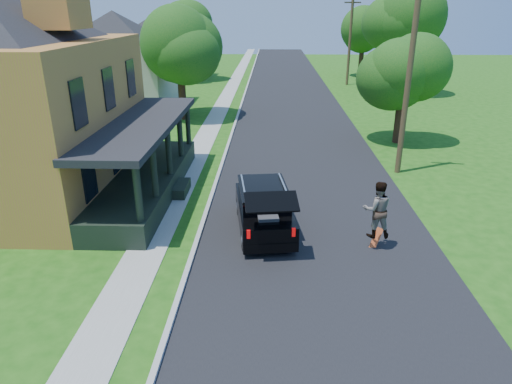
{
  "coord_description": "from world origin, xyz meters",
  "views": [
    {
      "loc": [
        -1.6,
        -11.86,
        7.32
      ],
      "look_at": [
        -2.1,
        3.0,
        1.32
      ],
      "focal_mm": 32.0,
      "sensor_mm": 36.0,
      "label": 1
    }
  ],
  "objects_px": {
    "skateboarder": "(377,209)",
    "tree_right_near": "(404,66)",
    "utility_pole_near": "(411,58)",
    "black_suv": "(264,209)"
  },
  "relations": [
    {
      "from": "black_suv",
      "to": "tree_right_near",
      "type": "bearing_deg",
      "value": 49.8
    },
    {
      "from": "black_suv",
      "to": "tree_right_near",
      "type": "xyz_separation_m",
      "value": [
        7.57,
        11.71,
        3.54
      ]
    },
    {
      "from": "utility_pole_near",
      "to": "skateboarder",
      "type": "bearing_deg",
      "value": -102.08
    },
    {
      "from": "skateboarder",
      "to": "utility_pole_near",
      "type": "relative_size",
      "value": 0.18
    },
    {
      "from": "skateboarder",
      "to": "utility_pole_near",
      "type": "bearing_deg",
      "value": -111.38
    },
    {
      "from": "skateboarder",
      "to": "utility_pole_near",
      "type": "distance_m",
      "value": 8.93
    },
    {
      "from": "skateboarder",
      "to": "tree_right_near",
      "type": "distance_m",
      "value": 13.83
    },
    {
      "from": "black_suv",
      "to": "utility_pole_near",
      "type": "xyz_separation_m",
      "value": [
        6.32,
        6.35,
        4.49
      ]
    },
    {
      "from": "black_suv",
      "to": "skateboarder",
      "type": "distance_m",
      "value": 3.87
    },
    {
      "from": "tree_right_near",
      "to": "black_suv",
      "type": "bearing_deg",
      "value": -122.87
    }
  ]
}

